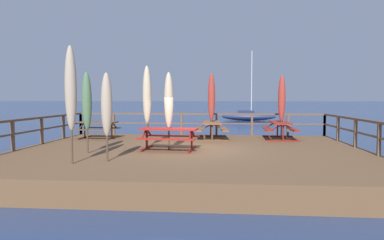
{
  "coord_description": "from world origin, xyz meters",
  "views": [
    {
      "loc": [
        1.11,
        -12.28,
        2.46
      ],
      "look_at": [
        0.0,
        0.75,
        1.65
      ],
      "focal_mm": 32.41,
      "sensor_mm": 36.0,
      "label": 1
    }
  ],
  "objects_px": {
    "patio_umbrella_tall_back_left": "(71,89)",
    "picnic_table_back_left": "(169,134)",
    "sailboat_distant": "(248,116)",
    "patio_umbrella_tall_mid_left": "(169,101)",
    "patio_umbrella_short_front": "(147,95)",
    "picnic_table_mid_left": "(98,126)",
    "patio_umbrella_tall_back_right": "(107,105)",
    "picnic_table_front_left": "(211,126)",
    "patio_umbrella_short_mid": "(87,102)",
    "picnic_table_back_right": "(280,127)",
    "patio_umbrella_short_back": "(212,97)",
    "patio_umbrella_tall_front": "(282,99)"
  },
  "relations": [
    {
      "from": "patio_umbrella_short_back",
      "to": "sailboat_distant",
      "type": "distance_m",
      "value": 23.81
    },
    {
      "from": "picnic_table_back_left",
      "to": "patio_umbrella_tall_front",
      "type": "distance_m",
      "value": 5.87
    },
    {
      "from": "picnic_table_back_left",
      "to": "patio_umbrella_short_back",
      "type": "bearing_deg",
      "value": 68.05
    },
    {
      "from": "patio_umbrella_short_back",
      "to": "patio_umbrella_tall_back_left",
      "type": "relative_size",
      "value": 0.9
    },
    {
      "from": "patio_umbrella_tall_back_right",
      "to": "patio_umbrella_tall_back_left",
      "type": "relative_size",
      "value": 0.78
    },
    {
      "from": "picnic_table_back_left",
      "to": "patio_umbrella_tall_mid_left",
      "type": "relative_size",
      "value": 0.77
    },
    {
      "from": "patio_umbrella_short_mid",
      "to": "picnic_table_front_left",
      "type": "bearing_deg",
      "value": 48.19
    },
    {
      "from": "picnic_table_mid_left",
      "to": "patio_umbrella_tall_mid_left",
      "type": "xyz_separation_m",
      "value": [
        3.73,
        -3.18,
        1.19
      ]
    },
    {
      "from": "picnic_table_back_right",
      "to": "sailboat_distant",
      "type": "height_order",
      "value": "sailboat_distant"
    },
    {
      "from": "patio_umbrella_tall_back_right",
      "to": "sailboat_distant",
      "type": "bearing_deg",
      "value": 77.91
    },
    {
      "from": "picnic_table_mid_left",
      "to": "patio_umbrella_tall_back_left",
      "type": "distance_m",
      "value": 6.39
    },
    {
      "from": "picnic_table_back_left",
      "to": "patio_umbrella_tall_back_left",
      "type": "xyz_separation_m",
      "value": [
        -2.28,
        -2.83,
        1.51
      ]
    },
    {
      "from": "picnic_table_mid_left",
      "to": "picnic_table_back_left",
      "type": "relative_size",
      "value": 0.84
    },
    {
      "from": "patio_umbrella_tall_back_right",
      "to": "patio_umbrella_short_mid",
      "type": "distance_m",
      "value": 1.82
    },
    {
      "from": "patio_umbrella_short_mid",
      "to": "sailboat_distant",
      "type": "height_order",
      "value": "sailboat_distant"
    },
    {
      "from": "picnic_table_back_left",
      "to": "patio_umbrella_short_front",
      "type": "height_order",
      "value": "patio_umbrella_short_front"
    },
    {
      "from": "patio_umbrella_tall_front",
      "to": "sailboat_distant",
      "type": "relative_size",
      "value": 0.37
    },
    {
      "from": "sailboat_distant",
      "to": "patio_umbrella_tall_mid_left",
      "type": "bearing_deg",
      "value": -100.21
    },
    {
      "from": "patio_umbrella_tall_mid_left",
      "to": "sailboat_distant",
      "type": "xyz_separation_m",
      "value": [
        4.85,
        26.92,
        -1.88
      ]
    },
    {
      "from": "patio_umbrella_tall_mid_left",
      "to": "picnic_table_back_left",
      "type": "bearing_deg",
      "value": -76.56
    },
    {
      "from": "patio_umbrella_short_back",
      "to": "patio_umbrella_short_front",
      "type": "bearing_deg",
      "value": -130.81
    },
    {
      "from": "picnic_table_front_left",
      "to": "patio_umbrella_tall_back_left",
      "type": "bearing_deg",
      "value": -120.23
    },
    {
      "from": "picnic_table_mid_left",
      "to": "patio_umbrella_short_front",
      "type": "distance_m",
      "value": 3.97
    },
    {
      "from": "picnic_table_mid_left",
      "to": "patio_umbrella_tall_back_right",
      "type": "height_order",
      "value": "patio_umbrella_tall_back_right"
    },
    {
      "from": "patio_umbrella_tall_back_right",
      "to": "patio_umbrella_tall_mid_left",
      "type": "bearing_deg",
      "value": 59.12
    },
    {
      "from": "patio_umbrella_short_mid",
      "to": "sailboat_distant",
      "type": "distance_m",
      "value": 28.94
    },
    {
      "from": "picnic_table_back_left",
      "to": "patio_umbrella_short_back",
      "type": "xyz_separation_m",
      "value": [
        1.4,
        3.47,
        1.3
      ]
    },
    {
      "from": "picnic_table_back_right",
      "to": "patio_umbrella_short_mid",
      "type": "bearing_deg",
      "value": -146.98
    },
    {
      "from": "picnic_table_back_left",
      "to": "patio_umbrella_tall_front",
      "type": "relative_size",
      "value": 0.74
    },
    {
      "from": "patio_umbrella_short_back",
      "to": "patio_umbrella_tall_front",
      "type": "bearing_deg",
      "value": 1.67
    },
    {
      "from": "patio_umbrella_tall_back_left",
      "to": "patio_umbrella_tall_back_right",
      "type": "bearing_deg",
      "value": 28.63
    },
    {
      "from": "picnic_table_mid_left",
      "to": "patio_umbrella_short_back",
      "type": "height_order",
      "value": "patio_umbrella_short_back"
    },
    {
      "from": "picnic_table_mid_left",
      "to": "sailboat_distant",
      "type": "relative_size",
      "value": 0.23
    },
    {
      "from": "patio_umbrella_tall_back_left",
      "to": "picnic_table_back_left",
      "type": "bearing_deg",
      "value": 51.04
    },
    {
      "from": "picnic_table_back_right",
      "to": "patio_umbrella_tall_back_left",
      "type": "xyz_separation_m",
      "value": [
        -6.74,
        -6.45,
        1.51
      ]
    },
    {
      "from": "picnic_table_mid_left",
      "to": "sailboat_distant",
      "type": "height_order",
      "value": "sailboat_distant"
    },
    {
      "from": "picnic_table_mid_left",
      "to": "patio_umbrella_short_back",
      "type": "relative_size",
      "value": 0.61
    },
    {
      "from": "picnic_table_front_left",
      "to": "patio_umbrella_tall_back_left",
      "type": "relative_size",
      "value": 0.69
    },
    {
      "from": "picnic_table_back_right",
      "to": "patio_umbrella_short_back",
      "type": "xyz_separation_m",
      "value": [
        -3.06,
        -0.15,
        1.3
      ]
    },
    {
      "from": "patio_umbrella_tall_front",
      "to": "patio_umbrella_short_back",
      "type": "distance_m",
      "value": 3.1
    },
    {
      "from": "patio_umbrella_tall_front",
      "to": "patio_umbrella_tall_back_left",
      "type": "relative_size",
      "value": 0.87
    },
    {
      "from": "patio_umbrella_short_back",
      "to": "patio_umbrella_short_front",
      "type": "xyz_separation_m",
      "value": [
        -2.34,
        -2.71,
        0.06
      ]
    },
    {
      "from": "picnic_table_back_right",
      "to": "patio_umbrella_tall_back_right",
      "type": "relative_size",
      "value": 0.86
    },
    {
      "from": "picnic_table_front_left",
      "to": "patio_umbrella_short_mid",
      "type": "bearing_deg",
      "value": -131.81
    },
    {
      "from": "patio_umbrella_short_back",
      "to": "patio_umbrella_tall_mid_left",
      "type": "bearing_deg",
      "value": -112.22
    },
    {
      "from": "picnic_table_mid_left",
      "to": "patio_umbrella_short_front",
      "type": "xyz_separation_m",
      "value": [
        2.8,
        -2.45,
        1.38
      ]
    },
    {
      "from": "patio_umbrella_tall_back_left",
      "to": "picnic_table_mid_left",
      "type": "bearing_deg",
      "value": 103.55
    },
    {
      "from": "picnic_table_back_left",
      "to": "patio_umbrella_tall_mid_left",
      "type": "xyz_separation_m",
      "value": [
        -0.01,
        0.03,
        1.18
      ]
    },
    {
      "from": "picnic_table_front_left",
      "to": "patio_umbrella_short_front",
      "type": "bearing_deg",
      "value": -130.57
    },
    {
      "from": "picnic_table_back_right",
      "to": "patio_umbrella_tall_mid_left",
      "type": "bearing_deg",
      "value": -141.21
    }
  ]
}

